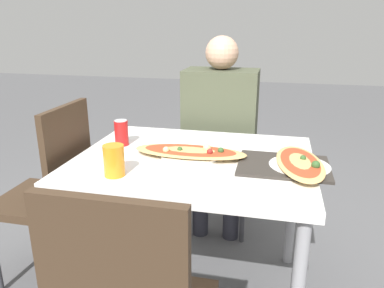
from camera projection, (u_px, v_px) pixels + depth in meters
dining_table at (194, 173)px, 1.70m from camera, size 1.04×0.83×0.73m
chair_far_seated at (222, 147)px, 2.43m from camera, size 0.40×0.40×0.94m
chair_side_left at (52, 188)px, 1.84m from camera, size 0.40×0.40×0.94m
person_seated at (220, 122)px, 2.26m from camera, size 0.43×0.29×1.23m
pizza_main at (190, 152)px, 1.67m from camera, size 0.51×0.26×0.06m
soda_can at (121, 133)px, 1.81m from camera, size 0.07×0.07×0.12m
drink_glass at (114, 161)px, 1.45m from camera, size 0.08×0.08×0.12m
serving_tray at (283, 166)px, 1.56m from camera, size 0.37×0.29×0.01m
pizza_second at (300, 164)px, 1.54m from camera, size 0.25×0.45×0.06m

